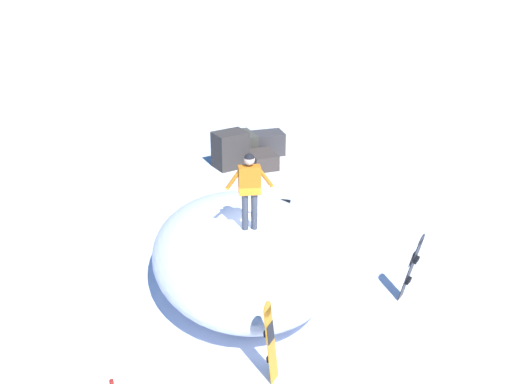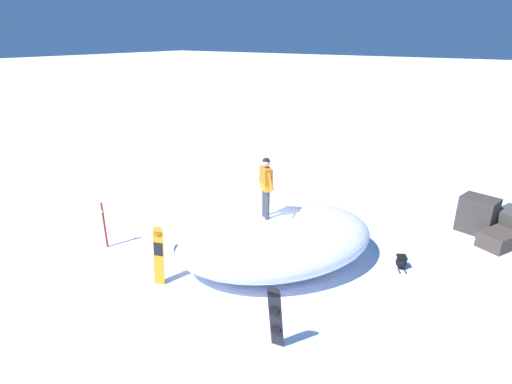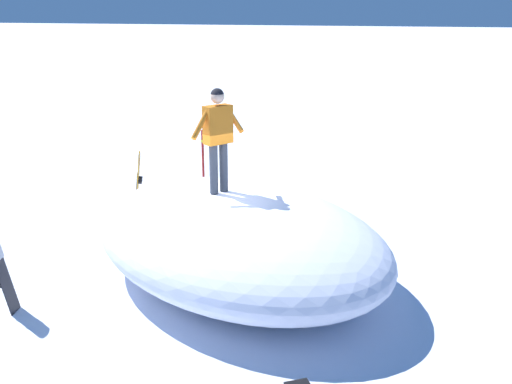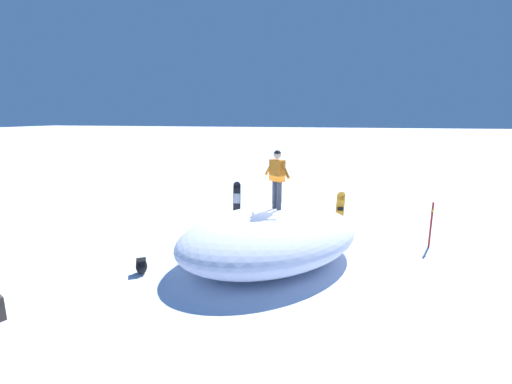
% 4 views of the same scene
% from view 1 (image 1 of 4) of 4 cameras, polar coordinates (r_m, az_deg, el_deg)
% --- Properties ---
extents(ground, '(240.00, 240.00, 0.00)m').
position_cam_1_polar(ground, '(13.48, 0.72, -9.06)').
color(ground, white).
extents(snow_mound, '(6.74, 7.14, 1.50)m').
position_cam_1_polar(snow_mound, '(13.29, -1.29, -5.81)').
color(snow_mound, white).
rests_on(snow_mound, ground).
extents(snowboarder_standing, '(0.88, 0.68, 1.72)m').
position_cam_1_polar(snowboarder_standing, '(12.20, -0.63, 0.73)').
color(snowboarder_standing, '#333842').
rests_on(snowboarder_standing, snow_mound).
extents(snowboard_primary_upright, '(0.35, 0.28, 1.63)m').
position_cam_1_polar(snowboard_primary_upright, '(10.52, 1.40, -14.30)').
color(snowboard_primary_upright, orange).
rests_on(snowboard_primary_upright, ground).
extents(snowboard_secondary_upright, '(0.35, 0.40, 1.69)m').
position_cam_1_polar(snowboard_secondary_upright, '(12.93, 15.02, -7.01)').
color(snowboard_secondary_upright, black).
rests_on(snowboard_secondary_upright, ground).
extents(backpack_near, '(0.46, 0.54, 0.40)m').
position_cam_1_polar(backpack_near, '(16.61, 2.80, -1.49)').
color(backpack_near, black).
rests_on(backpack_near, ground).
extents(rock_outcrop, '(3.09, 2.63, 1.23)m').
position_cam_1_polar(rock_outcrop, '(20.41, -0.85, 4.31)').
color(rock_outcrop, '#3A3431').
rests_on(rock_outcrop, ground).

